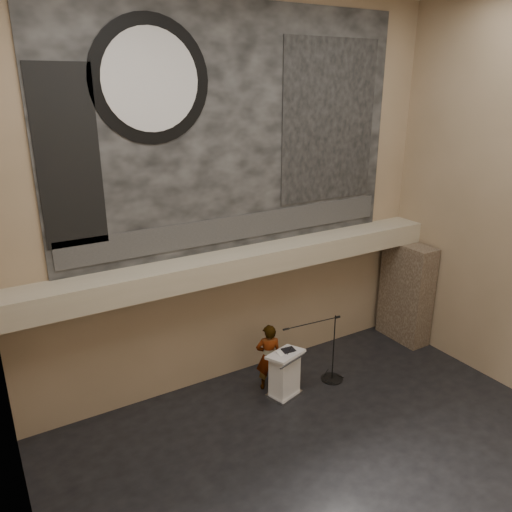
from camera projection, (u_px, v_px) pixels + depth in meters
floor at (347, 474)px, 8.98m from camera, size 10.00×10.00×0.00m
wall_back at (237, 200)px, 10.82m from camera, size 10.00×0.02×8.50m
wall_left at (0, 330)px, 5.16m from camera, size 0.02×8.00×8.50m
soffit at (247, 262)px, 10.93m from camera, size 10.00×0.80×0.50m
sprinkler_left at (180, 289)px, 10.20m from camera, size 0.04×0.04×0.06m
sprinkler_right at (317, 259)px, 11.90m from camera, size 0.04×0.04×0.06m
banner at (237, 132)px, 10.32m from camera, size 8.00×0.05×5.00m
banner_text_strip at (239, 227)px, 10.96m from camera, size 7.76×0.02×0.55m
banner_clock_rim at (151, 80)px, 9.08m from camera, size 2.30×0.02×2.30m
banner_clock_face at (151, 80)px, 9.07m from camera, size 1.84×0.02×1.84m
banner_building_print at (330, 122)px, 11.41m from camera, size 2.60×0.02×3.60m
banner_brick_print at (68, 159)px, 8.74m from camera, size 1.10×0.02×3.20m
stone_pier at (406, 292)px, 13.34m from camera, size 0.60×1.40×2.70m
lectern at (285, 374)px, 11.04m from camera, size 0.90×0.74×1.14m
binder at (289, 350)px, 10.92m from camera, size 0.31×0.26×0.04m
papers at (283, 353)px, 10.83m from camera, size 0.25×0.32×0.00m
speaker_person at (269, 357)px, 11.26m from camera, size 0.68×0.58×1.60m
mic_stand at (331, 370)px, 11.73m from camera, size 1.61×0.52×1.67m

